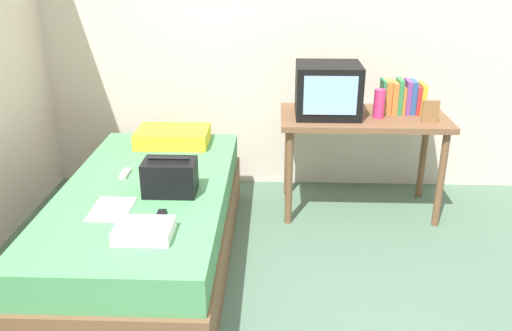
% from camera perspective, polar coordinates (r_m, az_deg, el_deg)
% --- Properties ---
extents(wall_back, '(5.20, 0.10, 2.60)m').
position_cam_1_polar(wall_back, '(4.22, 4.40, 14.87)').
color(wall_back, beige).
rests_on(wall_back, ground).
extents(bed, '(1.00, 2.00, 0.51)m').
position_cam_1_polar(bed, '(3.40, -11.38, -6.08)').
color(bed, brown).
rests_on(bed, ground).
extents(desk, '(1.16, 0.60, 0.73)m').
position_cam_1_polar(desk, '(3.90, 11.22, 3.96)').
color(desk, brown).
rests_on(desk, ground).
extents(tv, '(0.44, 0.39, 0.36)m').
position_cam_1_polar(tv, '(3.78, 7.61, 7.93)').
color(tv, black).
rests_on(tv, desk).
extents(water_bottle, '(0.08, 0.08, 0.20)m').
position_cam_1_polar(water_bottle, '(3.81, 12.91, 6.41)').
color(water_bottle, '#E53372').
rests_on(water_bottle, desk).
extents(book_row, '(0.30, 0.17, 0.24)m').
position_cam_1_polar(book_row, '(3.96, 15.22, 6.99)').
color(book_row, '#337F47').
rests_on(book_row, desk).
extents(picture_frame, '(0.11, 0.02, 0.15)m').
position_cam_1_polar(picture_frame, '(3.79, 17.98, 5.46)').
color(picture_frame, olive).
rests_on(picture_frame, desk).
extents(pillow, '(0.51, 0.34, 0.11)m').
position_cam_1_polar(pillow, '(3.93, -8.79, 3.04)').
color(pillow, yellow).
rests_on(pillow, bed).
extents(handbag, '(0.30, 0.20, 0.23)m').
position_cam_1_polar(handbag, '(3.12, -9.09, -1.20)').
color(handbag, black).
rests_on(handbag, bed).
extents(magazine, '(0.21, 0.29, 0.01)m').
position_cam_1_polar(magazine, '(3.03, -15.05, -4.48)').
color(magazine, white).
rests_on(magazine, bed).
extents(remote_dark, '(0.04, 0.16, 0.02)m').
position_cam_1_polar(remote_dark, '(2.87, -10.14, -5.43)').
color(remote_dark, black).
rests_on(remote_dark, bed).
extents(remote_silver, '(0.04, 0.14, 0.02)m').
position_cam_1_polar(remote_silver, '(3.46, -13.69, -0.84)').
color(remote_silver, '#B7B7BC').
rests_on(remote_silver, bed).
extents(folded_towel, '(0.28, 0.22, 0.07)m').
position_cam_1_polar(folded_towel, '(2.72, -11.76, -6.77)').
color(folded_towel, white).
rests_on(folded_towel, bed).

